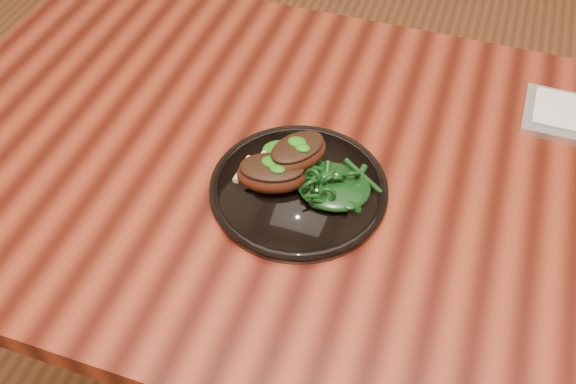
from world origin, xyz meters
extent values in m
cube|color=#320B06|center=(0.00, 0.00, 0.73)|extent=(1.60, 0.80, 0.04)
cylinder|color=#3B1D0D|center=(-0.74, 0.34, 0.35)|extent=(0.06, 0.06, 0.71)
cylinder|color=black|center=(-0.16, -0.06, 0.76)|extent=(0.26, 0.26, 0.01)
torus|color=black|center=(-0.16, -0.06, 0.76)|extent=(0.26, 0.26, 0.01)
cylinder|color=black|center=(-0.16, -0.06, 0.76)|extent=(0.17, 0.17, 0.00)
ellipsoid|color=#3D160B|center=(-0.20, -0.07, 0.78)|extent=(0.12, 0.09, 0.04)
ellipsoid|color=black|center=(-0.20, -0.07, 0.80)|extent=(0.10, 0.08, 0.01)
cylinder|color=beige|center=(-0.25, -0.07, 0.78)|extent=(0.01, 0.05, 0.01)
ellipsoid|color=#0F4B08|center=(-0.20, -0.07, 0.81)|extent=(0.03, 0.02, 0.01)
ellipsoid|color=#3D160B|center=(-0.17, -0.04, 0.80)|extent=(0.10, 0.11, 0.04)
ellipsoid|color=black|center=(-0.17, -0.04, 0.82)|extent=(0.09, 0.10, 0.01)
cylinder|color=beige|center=(-0.21, -0.06, 0.79)|extent=(0.03, 0.04, 0.01)
ellipsoid|color=#0F4B08|center=(-0.17, -0.04, 0.82)|extent=(0.03, 0.02, 0.01)
ellipsoid|color=#0F4B08|center=(-0.19, -0.01, 0.77)|extent=(0.09, 0.06, 0.01)
ellipsoid|color=black|center=(-0.11, -0.06, 0.78)|extent=(0.11, 0.09, 0.02)
camera|label=1|loc=(0.02, -0.66, 1.45)|focal=40.00mm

